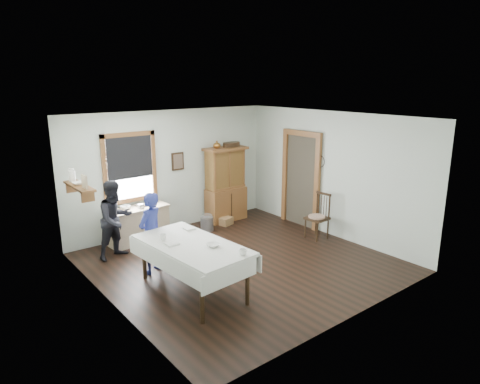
{
  "coord_description": "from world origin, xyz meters",
  "views": [
    {
      "loc": [
        -4.64,
        -5.82,
        3.33
      ],
      "look_at": [
        0.22,
        0.3,
        1.27
      ],
      "focal_mm": 32.0,
      "sensor_mm": 36.0,
      "label": 1
    }
  ],
  "objects_px": {
    "dining_table": "(192,267)",
    "spindle_chair": "(317,216)",
    "china_hutch": "(226,184)",
    "woman_blue": "(151,236)",
    "pail": "(207,224)",
    "work_counter": "(138,225)",
    "figure_dark": "(116,222)",
    "wicker_basket": "(226,221)"
  },
  "relations": [
    {
      "from": "woman_blue",
      "to": "pail",
      "type": "bearing_deg",
      "value": -173.75
    },
    {
      "from": "work_counter",
      "to": "woman_blue",
      "type": "height_order",
      "value": "woman_blue"
    },
    {
      "from": "pail",
      "to": "woman_blue",
      "type": "height_order",
      "value": "woman_blue"
    },
    {
      "from": "pail",
      "to": "wicker_basket",
      "type": "bearing_deg",
      "value": 3.93
    },
    {
      "from": "dining_table",
      "to": "work_counter",
      "type": "bearing_deg",
      "value": 83.71
    },
    {
      "from": "dining_table",
      "to": "spindle_chair",
      "type": "distance_m",
      "value": 3.4
    },
    {
      "from": "spindle_chair",
      "to": "china_hutch",
      "type": "bearing_deg",
      "value": 105.16
    },
    {
      "from": "china_hutch",
      "to": "dining_table",
      "type": "height_order",
      "value": "china_hutch"
    },
    {
      "from": "spindle_chair",
      "to": "wicker_basket",
      "type": "height_order",
      "value": "spindle_chair"
    },
    {
      "from": "work_counter",
      "to": "spindle_chair",
      "type": "xyz_separation_m",
      "value": [
        3.1,
        -2.2,
        0.13
      ]
    },
    {
      "from": "dining_table",
      "to": "woman_blue",
      "type": "bearing_deg",
      "value": 99.57
    },
    {
      "from": "spindle_chair",
      "to": "pail",
      "type": "relative_size",
      "value": 3.16
    },
    {
      "from": "wicker_basket",
      "to": "woman_blue",
      "type": "height_order",
      "value": "woman_blue"
    },
    {
      "from": "work_counter",
      "to": "figure_dark",
      "type": "xyz_separation_m",
      "value": [
        -0.68,
        -0.49,
        0.33
      ]
    },
    {
      "from": "pail",
      "to": "wicker_basket",
      "type": "distance_m",
      "value": 0.58
    },
    {
      "from": "china_hutch",
      "to": "wicker_basket",
      "type": "relative_size",
      "value": 5.78
    },
    {
      "from": "dining_table",
      "to": "figure_dark",
      "type": "relative_size",
      "value": 1.45
    },
    {
      "from": "china_hutch",
      "to": "pail",
      "type": "bearing_deg",
      "value": -155.97
    },
    {
      "from": "china_hutch",
      "to": "pail",
      "type": "distance_m",
      "value": 1.15
    },
    {
      "from": "work_counter",
      "to": "spindle_chair",
      "type": "distance_m",
      "value": 3.8
    },
    {
      "from": "wicker_basket",
      "to": "woman_blue",
      "type": "xyz_separation_m",
      "value": [
        -2.55,
        -1.23,
        0.59
      ]
    },
    {
      "from": "pail",
      "to": "figure_dark",
      "type": "relative_size",
      "value": 0.22
    },
    {
      "from": "spindle_chair",
      "to": "wicker_basket",
      "type": "relative_size",
      "value": 3.24
    },
    {
      "from": "dining_table",
      "to": "wicker_basket",
      "type": "bearing_deg",
      "value": 43.93
    },
    {
      "from": "work_counter",
      "to": "figure_dark",
      "type": "height_order",
      "value": "figure_dark"
    },
    {
      "from": "dining_table",
      "to": "pail",
      "type": "distance_m",
      "value": 2.89
    },
    {
      "from": "work_counter",
      "to": "dining_table",
      "type": "xyz_separation_m",
      "value": [
        -0.28,
        -2.57,
        0.04
      ]
    },
    {
      "from": "work_counter",
      "to": "pail",
      "type": "relative_size",
      "value": 4.13
    },
    {
      "from": "wicker_basket",
      "to": "figure_dark",
      "type": "bearing_deg",
      "value": -175.74
    },
    {
      "from": "china_hutch",
      "to": "woman_blue",
      "type": "distance_m",
      "value": 3.19
    },
    {
      "from": "work_counter",
      "to": "figure_dark",
      "type": "bearing_deg",
      "value": -148.14
    },
    {
      "from": "dining_table",
      "to": "spindle_chair",
      "type": "height_order",
      "value": "spindle_chair"
    },
    {
      "from": "work_counter",
      "to": "figure_dark",
      "type": "relative_size",
      "value": 0.93
    },
    {
      "from": "dining_table",
      "to": "pail",
      "type": "relative_size",
      "value": 6.49
    },
    {
      "from": "china_hutch",
      "to": "spindle_chair",
      "type": "distance_m",
      "value": 2.4
    },
    {
      "from": "spindle_chair",
      "to": "wicker_basket",
      "type": "distance_m",
      "value": 2.2
    },
    {
      "from": "china_hutch",
      "to": "figure_dark",
      "type": "bearing_deg",
      "value": -169.93
    },
    {
      "from": "dining_table",
      "to": "wicker_basket",
      "type": "height_order",
      "value": "dining_table"
    },
    {
      "from": "woman_blue",
      "to": "figure_dark",
      "type": "bearing_deg",
      "value": -102.79
    },
    {
      "from": "dining_table",
      "to": "woman_blue",
      "type": "relative_size",
      "value": 1.51
    },
    {
      "from": "spindle_chair",
      "to": "pail",
      "type": "bearing_deg",
      "value": 126.12
    },
    {
      "from": "pail",
      "to": "figure_dark",
      "type": "xyz_separation_m",
      "value": [
        -2.19,
        -0.17,
        0.55
      ]
    }
  ]
}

